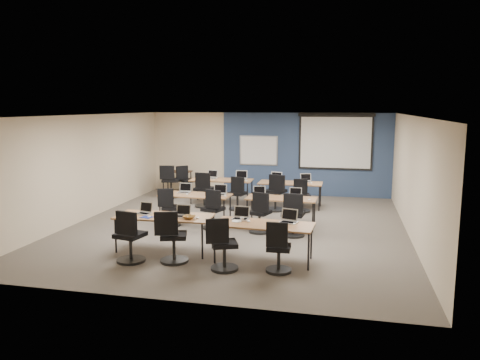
% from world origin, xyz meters
% --- Properties ---
extents(floor, '(8.00, 9.00, 0.02)m').
position_xyz_m(floor, '(0.00, 0.00, 0.00)').
color(floor, '#6B6354').
rests_on(floor, ground).
extents(ceiling, '(8.00, 9.00, 0.02)m').
position_xyz_m(ceiling, '(0.00, 0.00, 2.70)').
color(ceiling, white).
rests_on(ceiling, ground).
extents(wall_back, '(8.00, 0.04, 2.70)m').
position_xyz_m(wall_back, '(0.00, 4.50, 1.35)').
color(wall_back, beige).
rests_on(wall_back, ground).
extents(wall_front, '(8.00, 0.04, 2.70)m').
position_xyz_m(wall_front, '(0.00, -4.50, 1.35)').
color(wall_front, beige).
rests_on(wall_front, ground).
extents(wall_left, '(0.04, 9.00, 2.70)m').
position_xyz_m(wall_left, '(-4.00, 0.00, 1.35)').
color(wall_left, beige).
rests_on(wall_left, ground).
extents(wall_right, '(0.04, 9.00, 2.70)m').
position_xyz_m(wall_right, '(4.00, 0.00, 1.35)').
color(wall_right, beige).
rests_on(wall_right, ground).
extents(blue_accent_panel, '(5.50, 0.04, 2.70)m').
position_xyz_m(blue_accent_panel, '(1.25, 4.47, 1.35)').
color(blue_accent_panel, '#3D5977').
rests_on(blue_accent_panel, wall_back).
extents(whiteboard, '(1.28, 0.03, 0.98)m').
position_xyz_m(whiteboard, '(-0.30, 4.43, 1.45)').
color(whiteboard, '#ADB3BB').
rests_on(whiteboard, wall_back).
extents(projector_screen, '(2.40, 0.10, 1.82)m').
position_xyz_m(projector_screen, '(2.20, 4.41, 1.89)').
color(projector_screen, black).
rests_on(projector_screen, wall_back).
extents(training_table_front_left, '(1.94, 0.81, 0.73)m').
position_xyz_m(training_table_front_left, '(-0.99, -2.19, 0.69)').
color(training_table_front_left, brown).
rests_on(training_table_front_left, floor).
extents(training_table_front_right, '(1.86, 0.78, 0.73)m').
position_xyz_m(training_table_front_right, '(1.08, -2.38, 0.69)').
color(training_table_front_right, '#9D6C33').
rests_on(training_table_front_right, floor).
extents(training_table_mid_left, '(1.77, 0.74, 0.73)m').
position_xyz_m(training_table_mid_left, '(-1.10, 0.13, 0.68)').
color(training_table_mid_left, '#A7622E').
rests_on(training_table_mid_left, floor).
extents(training_table_mid_right, '(1.69, 0.70, 0.73)m').
position_xyz_m(training_table_mid_right, '(1.06, 0.18, 0.68)').
color(training_table_mid_right, brown).
rests_on(training_table_mid_right, floor).
extents(training_table_back_left, '(1.86, 0.77, 0.73)m').
position_xyz_m(training_table_back_left, '(-1.09, 2.60, 0.69)').
color(training_table_back_left, '#A07046').
rests_on(training_table_back_left, floor).
extents(training_table_back_right, '(1.83, 0.76, 0.73)m').
position_xyz_m(training_table_back_right, '(1.00, 2.50, 0.69)').
color(training_table_back_right, brown).
rests_on(training_table_back_right, floor).
extents(laptop_0, '(0.30, 0.26, 0.23)m').
position_xyz_m(laptop_0, '(-1.45, -2.11, 0.79)').
color(laptop_0, '#BCBCC2').
rests_on(laptop_0, training_table_front_left).
extents(mouse_0, '(0.06, 0.10, 0.03)m').
position_xyz_m(mouse_0, '(-1.24, -2.37, 0.74)').
color(mouse_0, white).
rests_on(mouse_0, training_table_front_left).
extents(task_chair_0, '(0.54, 0.54, 1.02)m').
position_xyz_m(task_chair_0, '(-1.36, -3.02, 0.42)').
color(task_chair_0, black).
rests_on(task_chair_0, floor).
extents(laptop_1, '(0.30, 0.25, 0.23)m').
position_xyz_m(laptop_1, '(-0.61, -2.18, 0.79)').
color(laptop_1, silver).
rests_on(laptop_1, training_table_front_left).
extents(mouse_1, '(0.06, 0.10, 0.03)m').
position_xyz_m(mouse_1, '(-0.26, -2.26, 0.74)').
color(mouse_1, white).
rests_on(mouse_1, training_table_front_left).
extents(task_chair_1, '(0.55, 0.53, 1.01)m').
position_xyz_m(task_chair_1, '(-0.58, -2.85, 0.42)').
color(task_chair_1, black).
rests_on(task_chair_1, floor).
extents(laptop_2, '(0.31, 0.27, 0.24)m').
position_xyz_m(laptop_2, '(0.58, -2.10, 0.79)').
color(laptop_2, silver).
rests_on(laptop_2, training_table_front_right).
extents(mouse_2, '(0.07, 0.10, 0.04)m').
position_xyz_m(mouse_2, '(0.78, -2.30, 0.74)').
color(mouse_2, white).
rests_on(mouse_2, training_table_front_right).
extents(task_chair_2, '(0.53, 0.50, 0.98)m').
position_xyz_m(task_chair_2, '(0.46, -3.05, 0.41)').
color(task_chair_2, black).
rests_on(task_chair_2, floor).
extents(laptop_3, '(0.33, 0.28, 0.25)m').
position_xyz_m(laptop_3, '(1.53, -2.17, 0.79)').
color(laptop_3, '#AEAFB6').
rests_on(laptop_3, training_table_front_right).
extents(mouse_3, '(0.09, 0.11, 0.04)m').
position_xyz_m(mouse_3, '(1.64, -2.32, 0.74)').
color(mouse_3, white).
rests_on(mouse_3, training_table_front_right).
extents(task_chair_3, '(0.46, 0.46, 0.95)m').
position_xyz_m(task_chair_3, '(1.44, -2.94, 0.39)').
color(task_chair_3, black).
rests_on(task_chair_3, floor).
extents(laptop_4, '(0.31, 0.27, 0.24)m').
position_xyz_m(laptop_4, '(-1.45, 0.32, 0.79)').
color(laptop_4, silver).
rests_on(laptop_4, training_table_mid_left).
extents(mouse_4, '(0.07, 0.10, 0.03)m').
position_xyz_m(mouse_4, '(-1.29, 0.06, 0.74)').
color(mouse_4, white).
rests_on(mouse_4, training_table_mid_left).
extents(task_chair_4, '(0.48, 0.47, 0.96)m').
position_xyz_m(task_chair_4, '(-1.61, -0.33, 0.39)').
color(task_chair_4, black).
rests_on(task_chair_4, floor).
extents(laptop_5, '(0.33, 0.28, 0.25)m').
position_xyz_m(laptop_5, '(-0.51, 0.25, 0.79)').
color(laptop_5, silver).
rests_on(laptop_5, training_table_mid_left).
extents(mouse_5, '(0.08, 0.10, 0.03)m').
position_xyz_m(mouse_5, '(-0.30, 0.06, 0.74)').
color(mouse_5, white).
rests_on(mouse_5, training_table_mid_left).
extents(task_chair_5, '(0.51, 0.50, 0.98)m').
position_xyz_m(task_chair_5, '(-0.50, -0.36, 0.40)').
color(task_chair_5, black).
rests_on(task_chair_5, floor).
extents(laptop_6, '(0.30, 0.26, 0.23)m').
position_xyz_m(laptop_6, '(0.48, 0.34, 0.79)').
color(laptop_6, '#A6A6AE').
rests_on(laptop_6, training_table_mid_right).
extents(mouse_6, '(0.06, 0.10, 0.03)m').
position_xyz_m(mouse_6, '(0.69, 0.12, 0.74)').
color(mouse_6, white).
rests_on(mouse_6, training_table_mid_right).
extents(task_chair_6, '(0.51, 0.50, 0.98)m').
position_xyz_m(task_chair_6, '(0.65, -0.44, 0.40)').
color(task_chair_6, black).
rests_on(task_chair_6, floor).
extents(laptop_7, '(0.30, 0.26, 0.23)m').
position_xyz_m(laptop_7, '(1.38, 0.32, 0.79)').
color(laptop_7, '#A9A9AD').
rests_on(laptop_7, training_table_mid_right).
extents(mouse_7, '(0.08, 0.11, 0.03)m').
position_xyz_m(mouse_7, '(1.74, 0.06, 0.74)').
color(mouse_7, white).
rests_on(mouse_7, training_table_mid_right).
extents(task_chair_7, '(0.54, 0.54, 1.01)m').
position_xyz_m(task_chair_7, '(1.43, -0.57, 0.42)').
color(task_chair_7, black).
rests_on(task_chair_7, floor).
extents(laptop_8, '(0.32, 0.28, 0.25)m').
position_xyz_m(laptop_8, '(-1.43, 2.75, 0.79)').
color(laptop_8, '#ADADB6').
rests_on(laptop_8, training_table_back_left).
extents(mouse_8, '(0.06, 0.10, 0.03)m').
position_xyz_m(mouse_8, '(-1.32, 2.57, 0.74)').
color(mouse_8, white).
rests_on(mouse_8, training_table_back_left).
extents(task_chair_8, '(0.56, 0.56, 1.04)m').
position_xyz_m(task_chair_8, '(-1.44, 1.96, 0.43)').
color(task_chair_8, black).
rests_on(task_chair_8, floor).
extents(laptop_9, '(0.35, 0.30, 0.26)m').
position_xyz_m(laptop_9, '(-0.52, 2.74, 0.80)').
color(laptop_9, silver).
rests_on(laptop_9, training_table_back_left).
extents(mouse_9, '(0.07, 0.11, 0.04)m').
position_xyz_m(mouse_9, '(-0.29, 2.45, 0.74)').
color(mouse_9, white).
rests_on(mouse_9, training_table_back_left).
extents(task_chair_9, '(0.49, 0.49, 0.97)m').
position_xyz_m(task_chair_9, '(-0.40, 1.78, 0.40)').
color(task_chair_9, black).
rests_on(task_chair_9, floor).
extents(laptop_10, '(0.34, 0.29, 0.26)m').
position_xyz_m(laptop_10, '(0.55, 2.69, 0.79)').
color(laptop_10, '#A8A8B5').
rests_on(laptop_10, training_table_back_right).
extents(mouse_10, '(0.08, 0.10, 0.03)m').
position_xyz_m(mouse_10, '(0.83, 2.47, 0.74)').
color(mouse_10, white).
rests_on(mouse_10, training_table_back_right).
extents(task_chair_10, '(0.59, 0.58, 1.05)m').
position_xyz_m(task_chair_10, '(0.66, 1.94, 0.44)').
color(task_chair_10, black).
rests_on(task_chair_10, floor).
extents(laptop_11, '(0.32, 0.27, 0.24)m').
position_xyz_m(laptop_11, '(1.42, 2.68, 0.79)').
color(laptop_11, '#B9B8C7').
rests_on(laptop_11, training_table_back_right).
extents(mouse_11, '(0.07, 0.10, 0.03)m').
position_xyz_m(mouse_11, '(1.61, 2.49, 0.74)').
color(mouse_11, white).
rests_on(mouse_11, training_table_back_right).
extents(task_chair_11, '(0.47, 0.47, 0.95)m').
position_xyz_m(task_chair_11, '(1.39, 1.94, 0.39)').
color(task_chair_11, black).
rests_on(task_chair_11, floor).
extents(blue_mousepad, '(0.28, 0.25, 0.01)m').
position_xyz_m(blue_mousepad, '(-1.28, -2.39, 0.73)').
color(blue_mousepad, navy).
rests_on(blue_mousepad, training_table_front_left).
extents(snack_bowl, '(0.30, 0.30, 0.07)m').
position_xyz_m(snack_bowl, '(-0.42, -2.32, 0.76)').
color(snack_bowl, brown).
rests_on(snack_bowl, training_table_front_left).
extents(snack_plate, '(0.20, 0.20, 0.01)m').
position_xyz_m(snack_plate, '(0.55, -2.33, 0.74)').
color(snack_plate, white).
rests_on(snack_plate, training_table_front_right).
extents(coffee_cup, '(0.06, 0.06, 0.06)m').
position_xyz_m(coffee_cup, '(0.65, -2.31, 0.77)').
color(coffee_cup, white).
rests_on(coffee_cup, snack_plate).
extents(utility_table, '(0.96, 0.53, 0.75)m').
position_xyz_m(utility_table, '(-3.00, 3.91, 0.66)').
color(utility_table, '#361C12').
rests_on(utility_table, floor).
extents(spare_chair_a, '(0.61, 0.51, 0.99)m').
position_xyz_m(spare_chair_a, '(-2.53, 3.55, 0.41)').
color(spare_chair_a, black).
rests_on(spare_chair_a, floor).
extents(spare_chair_b, '(0.58, 0.58, 1.05)m').
position_xyz_m(spare_chair_b, '(-2.94, 3.13, 0.44)').
color(spare_chair_b, black).
rests_on(spare_chair_b, floor).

